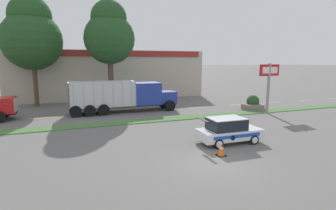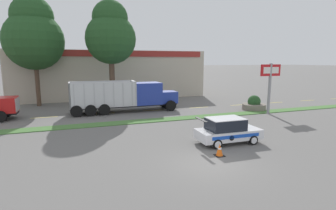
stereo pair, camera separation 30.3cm
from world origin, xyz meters
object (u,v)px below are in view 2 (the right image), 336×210
object	(u,v)px
rally_car	(227,130)
store_sign_post	(270,79)
dump_truck_lead	(134,97)
stone_planter	(254,105)
traffic_cone	(220,150)

from	to	relation	value
rally_car	store_sign_post	world-z (taller)	store_sign_post
dump_truck_lead	stone_planter	world-z (taller)	dump_truck_lead
dump_truck_lead	store_sign_post	bearing A→B (deg)	-24.66
stone_planter	traffic_cone	bearing A→B (deg)	-134.15
dump_truck_lead	rally_car	distance (m)	13.20
rally_car	store_sign_post	xyz separation A→B (m)	(9.18, 7.01, 2.65)
store_sign_post	traffic_cone	distance (m)	14.40
rally_car	traffic_cone	world-z (taller)	rally_car
store_sign_post	dump_truck_lead	bearing A→B (deg)	155.34
stone_planter	dump_truck_lead	bearing A→B (deg)	164.32
rally_car	stone_planter	size ratio (longest dim) A/B	1.67
rally_car	store_sign_post	bearing A→B (deg)	37.39
stone_planter	traffic_cone	size ratio (longest dim) A/B	3.55
store_sign_post	stone_planter	xyz separation A→B (m)	(-0.02, 2.24, -2.94)
store_sign_post	rally_car	bearing A→B (deg)	-142.61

